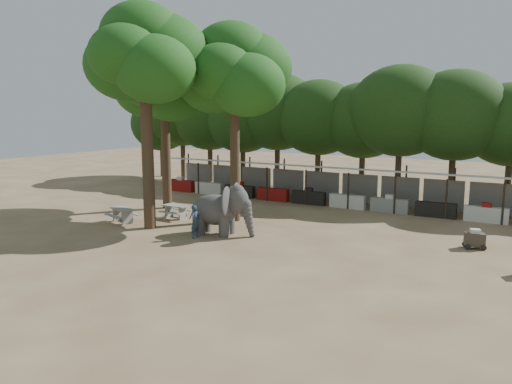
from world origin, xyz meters
The scene contains 11 objects.
ground centered at (0.00, 0.00, 0.00)m, with size 100.00×100.00×0.00m, color brown.
vendor_stalls centered at (0.00, 13.84, 1.18)m, with size 28.00×2.99×2.80m.
yard_tree_left centered at (-9.13, 7.19, 8.20)m, with size 7.10×6.90×11.02m.
yard_tree_center centered at (-6.13, 2.19, 9.21)m, with size 7.10×6.90×12.04m.
yard_tree_back centered at (-3.13, 6.19, 8.54)m, with size 7.10×6.90×11.36m.
backdrop_trees centered at (0.00, 19.00, 5.51)m, with size 46.46×5.95×8.33m.
elephant centered at (-1.76, 2.78, 1.34)m, with size 3.59×2.66×2.67m.
handler centered at (-2.51, 1.51, 0.85)m, with size 0.61×0.41×1.71m, color #26384C.
picnic_table_near centered at (-8.32, 2.27, 0.54)m, with size 2.03×1.92×0.83m.
picnic_table_far centered at (-6.38, 4.68, 0.53)m, with size 1.64×1.49×0.80m.
cart_back centered at (9.95, 6.53, 0.46)m, with size 1.12×0.92×0.94m.
Camera 1 is at (12.54, -18.17, 6.39)m, focal length 35.00 mm.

